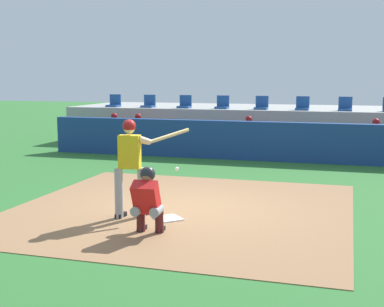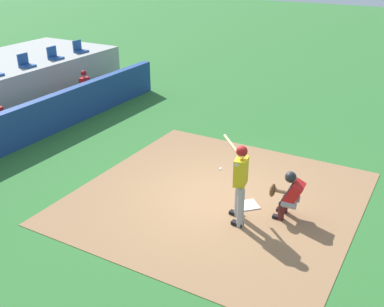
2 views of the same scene
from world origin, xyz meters
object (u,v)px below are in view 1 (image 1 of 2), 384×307
object	(u,v)px
dugout_player_3	(375,139)
stadium_seat_2	(185,104)
stadium_seat_5	(302,106)
stadium_seat_4	(261,106)
dugout_player_1	(137,132)
stadium_seat_0	(114,103)
stadium_seat_3	(222,105)
batter_at_plate	(131,162)
stadium_seat_6	(345,107)
catcher_crouched	(148,198)
stadium_seat_1	(149,104)
dugout_player_0	(113,131)
dugout_player_2	(248,135)
home_plate	(168,218)

from	to	relation	value
dugout_player_3	stadium_seat_2	world-z (taller)	stadium_seat_2
dugout_player_3	stadium_seat_5	bearing A→B (deg)	139.60
dugout_player_3	stadium_seat_4	size ratio (longest dim) A/B	2.71
dugout_player_1	stadium_seat_0	xyz separation A→B (m)	(-1.79, 2.03, 0.86)
stadium_seat_3	stadium_seat_5	size ratio (longest dim) A/B	1.00
batter_at_plate	dugout_player_3	distance (m)	9.36
batter_at_plate	stadium_seat_6	size ratio (longest dim) A/B	3.76
stadium_seat_2	stadium_seat_6	bearing A→B (deg)	0.00
stadium_seat_3	catcher_crouched	bearing A→B (deg)	-82.70
batter_at_plate	stadium_seat_1	distance (m)	10.87
dugout_player_3	stadium_seat_1	size ratio (longest dim) A/B	2.71
dugout_player_1	stadium_seat_5	world-z (taller)	stadium_seat_5
batter_at_plate	catcher_crouched	distance (m)	1.18
dugout_player_0	dugout_player_2	distance (m)	4.80
stadium_seat_0	stadium_seat_6	bearing A→B (deg)	0.00
home_plate	dugout_player_1	bearing A→B (deg)	116.10
batter_at_plate	dugout_player_1	world-z (taller)	batter_at_plate
dugout_player_3	dugout_player_1	bearing A→B (deg)	180.00
stadium_seat_4	dugout_player_3	bearing A→B (deg)	-27.95
stadium_seat_2	stadium_seat_6	distance (m)	5.78
catcher_crouched	stadium_seat_4	distance (m)	11.15
catcher_crouched	stadium_seat_1	bearing A→B (deg)	111.21
catcher_crouched	stadium_seat_6	distance (m)	11.52
batter_at_plate	stadium_seat_2	world-z (taller)	stadium_seat_2
stadium_seat_2	stadium_seat_0	bearing A→B (deg)	180.00
catcher_crouched	stadium_seat_1	distance (m)	11.95
dugout_player_2	dugout_player_1	bearing A→B (deg)	180.00
stadium_seat_4	stadium_seat_6	size ratio (longest dim) A/B	1.00
home_plate	dugout_player_1	world-z (taller)	dugout_player_1
dugout_player_0	dugout_player_1	size ratio (longest dim) A/B	1.00
stadium_seat_1	stadium_seat_4	size ratio (longest dim) A/B	1.00
dugout_player_0	stadium_seat_5	size ratio (longest dim) A/B	2.71
stadium_seat_1	stadium_seat_4	xyz separation A→B (m)	(4.33, 0.00, 0.00)
stadium_seat_2	stadium_seat_4	xyz separation A→B (m)	(2.89, 0.00, 0.00)
dugout_player_0	dugout_player_3	bearing A→B (deg)	0.00
home_plate	batter_at_plate	xyz separation A→B (m)	(-0.68, -0.05, 1.01)
home_plate	stadium_seat_5	size ratio (longest dim) A/B	0.92
catcher_crouched	stadium_seat_0	size ratio (longest dim) A/B	4.19
stadium_seat_4	catcher_crouched	bearing A→B (deg)	-90.11
catcher_crouched	stadium_seat_4	xyz separation A→B (m)	(0.02, 11.11, 0.93)
dugout_player_2	stadium_seat_2	distance (m)	3.56
dugout_player_1	dugout_player_0	bearing A→B (deg)	180.00
dugout_player_2	dugout_player_3	bearing A→B (deg)	0.00
dugout_player_0	stadium_seat_6	distance (m)	8.09
catcher_crouched	stadium_seat_3	size ratio (longest dim) A/B	4.19
catcher_crouched	stadium_seat_6	bearing A→B (deg)	75.31
catcher_crouched	batter_at_plate	bearing A→B (deg)	126.67
dugout_player_0	batter_at_plate	bearing A→B (deg)	-62.75
dugout_player_0	stadium_seat_6	xyz separation A→B (m)	(7.79, 2.03, 0.86)
home_plate	dugout_player_1	size ratio (longest dim) A/B	0.34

